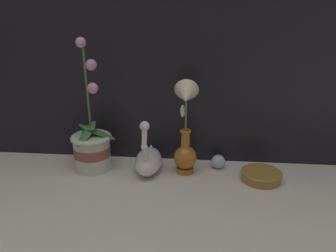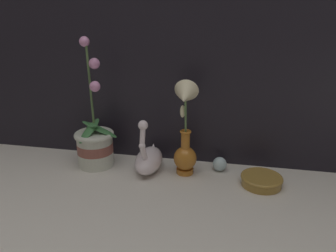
% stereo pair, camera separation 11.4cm
% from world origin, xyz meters
% --- Properties ---
extents(ground_plane, '(2.80, 2.80, 0.00)m').
position_xyz_m(ground_plane, '(0.00, 0.00, 0.00)').
color(ground_plane, beige).
extents(orchid_potted_plant, '(0.17, 0.16, 0.48)m').
position_xyz_m(orchid_potted_plant, '(-0.31, 0.12, 0.09)').
color(orchid_potted_plant, beige).
rests_on(orchid_potted_plant, ground_plane).
extents(swan_figurine, '(0.10, 0.19, 0.22)m').
position_xyz_m(swan_figurine, '(-0.10, 0.11, 0.05)').
color(swan_figurine, white).
rests_on(swan_figurine, ground_plane).
extents(blue_vase, '(0.08, 0.12, 0.35)m').
position_xyz_m(blue_vase, '(0.03, 0.11, 0.15)').
color(blue_vase, '#B26B23').
rests_on(blue_vase, ground_plane).
extents(glass_sphere, '(0.05, 0.05, 0.05)m').
position_xyz_m(glass_sphere, '(0.16, 0.16, 0.03)').
color(glass_sphere, silver).
rests_on(glass_sphere, ground_plane).
extents(amber_dish, '(0.14, 0.14, 0.03)m').
position_xyz_m(amber_dish, '(0.30, 0.08, 0.02)').
color(amber_dish, olive).
rests_on(amber_dish, ground_plane).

